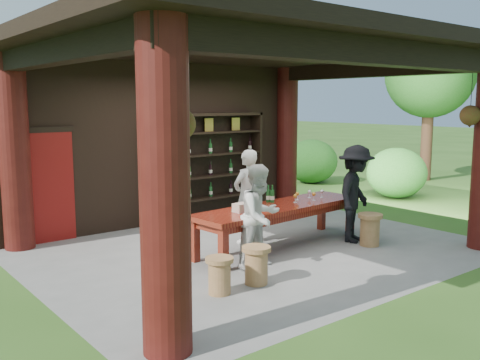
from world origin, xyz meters
TOP-DOWN VIEW (x-y plane):
  - ground at (0.00, 0.00)m, footprint 90.00×90.00m
  - pavilion at (-0.01, 0.43)m, footprint 7.50×6.00m
  - wine_shelf at (0.82, 2.45)m, footprint 2.59×0.39m
  - tasting_table at (0.39, -0.20)m, footprint 3.48×1.15m
  - stool_near_left at (-1.13, -1.39)m, footprint 0.40×0.40m
  - stool_near_right at (1.73, -1.10)m, footprint 0.43×0.43m
  - stool_far_left at (-1.76, -1.39)m, footprint 0.38×0.38m
  - host at (0.18, 0.42)m, footprint 0.65×0.46m
  - guest_woman at (-0.60, -0.84)m, footprint 0.83×0.68m
  - guest_man at (1.74, -0.75)m, footprint 1.30×1.06m
  - table_bottles at (0.35, 0.09)m, footprint 0.37×0.15m
  - table_glasses at (1.14, -0.14)m, footprint 0.81×0.30m
  - napkin_basket at (-0.48, -0.25)m, footprint 0.27×0.20m
  - shrubs at (1.36, 1.14)m, footprint 14.26×8.95m
  - trees at (4.17, 1.89)m, footprint 21.32×10.53m

SIDE VIEW (x-z plane):
  - ground at x=0.00m, z-range 0.00..0.00m
  - stool_far_left at x=-1.76m, z-range 0.01..0.51m
  - stool_near_left at x=-1.13m, z-range 0.02..0.55m
  - stool_near_right at x=1.73m, z-range 0.02..0.58m
  - shrubs at x=1.36m, z-range -0.14..1.22m
  - tasting_table at x=0.39m, z-range 0.26..1.01m
  - guest_woman at x=-0.60m, z-range 0.00..1.58m
  - napkin_basket at x=-0.48m, z-range 0.75..0.89m
  - table_glasses at x=1.14m, z-range 0.75..0.90m
  - host at x=0.18m, z-range 0.00..1.67m
  - guest_man at x=1.74m, z-range 0.00..1.75m
  - table_bottles at x=0.35m, z-range 0.75..1.06m
  - wine_shelf at x=0.82m, z-range 0.00..2.28m
  - pavilion at x=-0.01m, z-range 0.33..3.93m
  - trees at x=4.17m, z-range 0.97..5.77m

